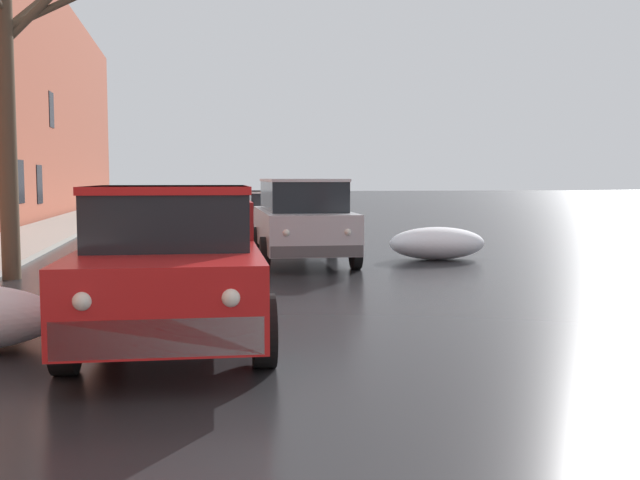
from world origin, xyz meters
TOP-DOWN VIEW (x-y plane):
  - left_sidewalk_slab at (-5.87, 18.00)m, footprint 2.44×80.00m
  - snow_bank_along_left_kerb at (4.34, 14.23)m, footprint 2.20×1.28m
  - bare_tree_second_along_sidewalk at (-4.32, 12.45)m, footprint 3.42×3.87m
  - pickup_truck_red_approaching_near_lane at (-1.35, 6.81)m, footprint 2.20×5.38m
  - suv_silver_parked_kerbside_close at (1.25, 14.29)m, footprint 2.11×4.86m
  - sedan_white_parked_kerbside_mid at (1.48, 21.81)m, footprint 2.13×4.48m

SIDE VIEW (x-z plane):
  - left_sidewalk_slab at x=-5.87m, z-range 0.00..0.12m
  - snow_bank_along_left_kerb at x=4.34m, z-range -0.01..0.73m
  - sedan_white_parked_kerbside_mid at x=1.48m, z-range 0.04..1.46m
  - pickup_truck_red_approaching_near_lane at x=-1.35m, z-range 0.00..1.76m
  - suv_silver_parked_kerbside_close at x=1.25m, z-range 0.08..1.90m
  - bare_tree_second_along_sidewalk at x=-4.32m, z-range 0.36..6.24m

